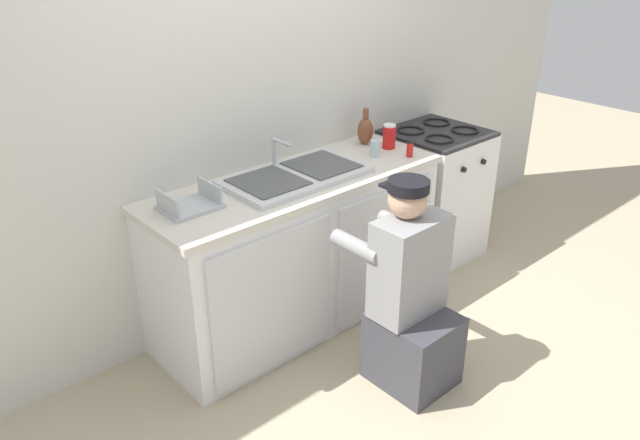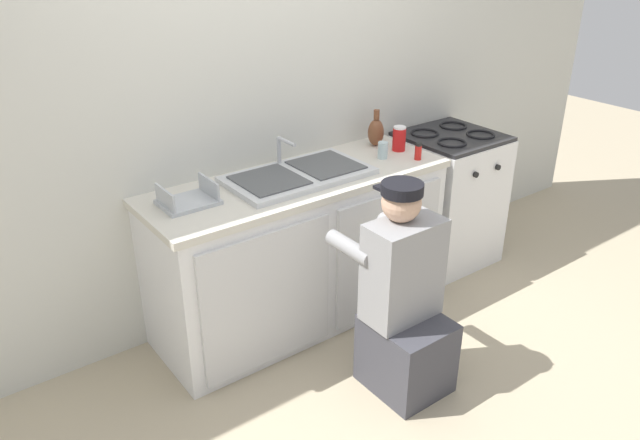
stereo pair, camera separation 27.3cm
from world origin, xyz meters
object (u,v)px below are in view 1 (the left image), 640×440
object	(u,v)px
plumber_person	(410,302)
spice_bottle_red	(410,148)
sink_double_basin	(296,175)
soda_cup_red	(389,136)
water_glass	(375,148)
stove_range	(432,193)
vase_decorative	(365,130)
dish_rack_tray	(190,204)

from	to	relation	value
plumber_person	spice_bottle_red	size ratio (longest dim) A/B	10.52
sink_double_basin	soda_cup_red	distance (m)	0.76
soda_cup_red	water_glass	world-z (taller)	soda_cup_red
sink_double_basin	water_glass	xyz separation A→B (m)	(0.58, -0.04, 0.03)
water_glass	stove_range	bearing A→B (deg)	3.72
plumber_person	vase_decorative	world-z (taller)	vase_decorative
sink_double_basin	stove_range	size ratio (longest dim) A/B	0.86
soda_cup_red	dish_rack_tray	bearing A→B (deg)	178.38
stove_range	dish_rack_tray	xyz separation A→B (m)	(-1.88, 0.04, 0.47)
water_glass	sink_double_basin	bearing A→B (deg)	175.61
sink_double_basin	spice_bottle_red	world-z (taller)	sink_double_basin
soda_cup_red	vase_decorative	bearing A→B (deg)	109.78
stove_range	water_glass	distance (m)	0.82
sink_double_basin	spice_bottle_red	xyz separation A→B (m)	(0.73, -0.19, 0.03)
stove_range	soda_cup_red	xyz separation A→B (m)	(-0.48, 0.00, 0.52)
vase_decorative	spice_bottle_red	distance (m)	0.34
sink_double_basin	plumber_person	xyz separation A→B (m)	(0.07, -0.80, -0.47)
stove_range	spice_bottle_red	bearing A→B (deg)	-159.77
stove_range	vase_decorative	xyz separation A→B (m)	(-0.54, 0.16, 0.54)
vase_decorative	water_glass	size ratio (longest dim) A/B	2.30
vase_decorative	soda_cup_red	xyz separation A→B (m)	(0.06, -0.15, -0.01)
water_glass	soda_cup_red	bearing A→B (deg)	14.59
dish_rack_tray	spice_bottle_red	xyz separation A→B (m)	(1.38, -0.23, 0.03)
soda_cup_red	water_glass	distance (m)	0.18
stove_range	spice_bottle_red	world-z (taller)	spice_bottle_red
vase_decorative	soda_cup_red	distance (m)	0.16
stove_range	plumber_person	world-z (taller)	plumber_person
soda_cup_red	spice_bottle_red	bearing A→B (deg)	-96.20
sink_double_basin	water_glass	size ratio (longest dim) A/B	8.00
water_glass	spice_bottle_red	world-z (taller)	spice_bottle_red
vase_decorative	water_glass	distance (m)	0.23
sink_double_basin	soda_cup_red	xyz separation A→B (m)	(0.76, 0.00, 0.06)
dish_rack_tray	spice_bottle_red	size ratio (longest dim) A/B	2.67
stove_range	soda_cup_red	size ratio (longest dim) A/B	6.11
sink_double_basin	spice_bottle_red	bearing A→B (deg)	-14.28
sink_double_basin	vase_decorative	size ratio (longest dim) A/B	3.48
dish_rack_tray	water_glass	xyz separation A→B (m)	(1.22, -0.08, 0.03)
vase_decorative	spice_bottle_red	size ratio (longest dim) A/B	2.19
vase_decorative	soda_cup_red	bearing A→B (deg)	-70.22
sink_double_basin	plumber_person	size ratio (longest dim) A/B	0.72
stove_range	soda_cup_red	distance (m)	0.71
stove_range	water_glass	size ratio (longest dim) A/B	9.28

